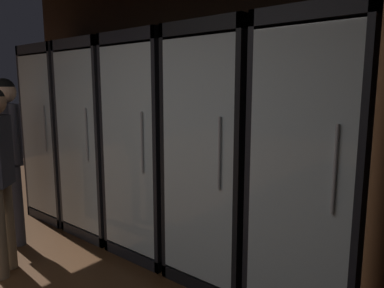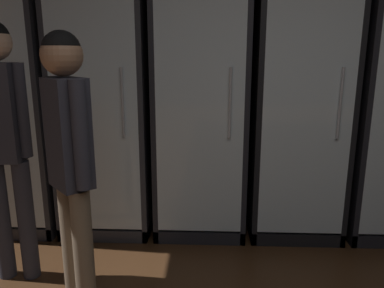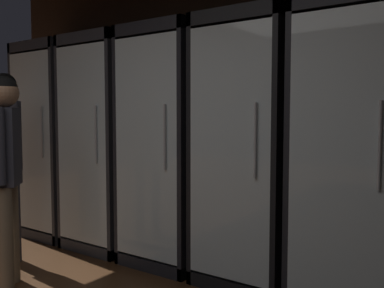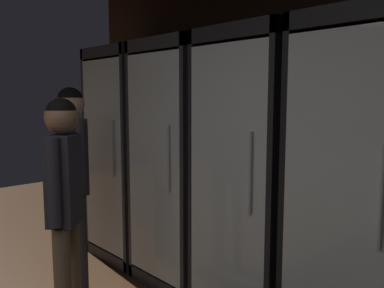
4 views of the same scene
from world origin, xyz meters
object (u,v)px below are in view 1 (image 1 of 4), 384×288
object	(u,v)px
cooler_far_left	(67,135)
cooler_left	(106,140)
cooler_far_right	(319,172)
cooler_right	(225,158)
shopper_near	(8,144)
cooler_center	(157,149)

from	to	relation	value
cooler_far_left	cooler_left	xyz separation A→B (m)	(0.76, 0.00, 0.00)
cooler_far_right	cooler_right	bearing A→B (deg)	179.97
cooler_right	cooler_far_left	bearing A→B (deg)	179.98
cooler_left	shopper_near	world-z (taller)	cooler_left
cooler_right	shopper_near	world-z (taller)	cooler_right
cooler_left	cooler_center	xyz separation A→B (m)	(0.76, -0.00, -0.01)
shopper_near	cooler_right	bearing A→B (deg)	23.13
cooler_right	shopper_near	size ratio (longest dim) A/B	1.23
cooler_far_left	cooler_center	world-z (taller)	same
cooler_far_left	cooler_right	distance (m)	2.29
cooler_left	shopper_near	bearing A→B (deg)	-116.94
cooler_center	shopper_near	bearing A→B (deg)	-144.91
cooler_center	cooler_far_left	bearing A→B (deg)	179.98
cooler_far_left	shopper_near	distance (m)	0.90
cooler_far_right	shopper_near	size ratio (longest dim) A/B	1.23
cooler_far_right	shopper_near	bearing A→B (deg)	-162.94
shopper_near	cooler_left	bearing A→B (deg)	63.06
cooler_center	cooler_right	distance (m)	0.76
cooler_center	shopper_near	distance (m)	1.45
cooler_left	cooler_center	distance (m)	0.76
cooler_far_left	cooler_center	size ratio (longest dim) A/B	1.00
cooler_far_right	cooler_far_left	bearing A→B (deg)	179.98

